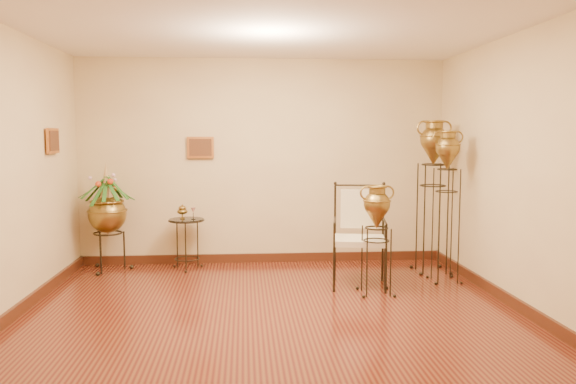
{
  "coord_description": "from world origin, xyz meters",
  "views": [
    {
      "loc": [
        -0.26,
        -5.23,
        1.76
      ],
      "look_at": [
        0.25,
        1.3,
        1.1
      ],
      "focal_mm": 35.0,
      "sensor_mm": 36.0,
      "label": 1
    }
  ],
  "objects": [
    {
      "name": "planter_urn",
      "position": [
        -2.04,
        2.15,
        0.8
      ],
      "size": [
        0.95,
        0.95,
        1.44
      ],
      "rotation": [
        0.0,
        0.0,
        -0.28
      ],
      "color": "black",
      "rests_on": "ground"
    },
    {
      "name": "ground",
      "position": [
        0.0,
        0.0,
        0.0
      ],
      "size": [
        5.0,
        5.0,
        0.0
      ],
      "primitive_type": "plane",
      "color": "#602D16",
      "rests_on": "ground"
    },
    {
      "name": "amphora_mid",
      "position": [
        2.15,
        1.76,
        1.0
      ],
      "size": [
        0.56,
        0.56,
        1.98
      ],
      "rotation": [
        0.0,
        0.0,
        0.32
      ],
      "color": "black",
      "rests_on": "ground"
    },
    {
      "name": "amphora_tall",
      "position": [
        2.15,
        1.27,
        0.94
      ],
      "size": [
        0.48,
        0.48,
        1.84
      ],
      "rotation": [
        0.0,
        0.0,
        -0.42
      ],
      "color": "black",
      "rests_on": "ground"
    },
    {
      "name": "armchair",
      "position": [
        1.07,
        1.11,
        0.6
      ],
      "size": [
        0.77,
        0.73,
        1.19
      ],
      "rotation": [
        0.0,
        0.0,
        -0.18
      ],
      "color": "black",
      "rests_on": "ground"
    },
    {
      "name": "amphora_short",
      "position": [
        1.19,
        0.81,
        0.62
      ],
      "size": [
        0.39,
        0.39,
        1.24
      ],
      "rotation": [
        0.0,
        0.0,
        0.04
      ],
      "color": "black",
      "rests_on": "ground"
    },
    {
      "name": "side_table",
      "position": [
        -1.03,
        2.15,
        0.35
      ],
      "size": [
        0.6,
        0.6,
        0.84
      ],
      "rotation": [
        0.0,
        0.0,
        -0.4
      ],
      "color": "black",
      "rests_on": "ground"
    },
    {
      "name": "room_shell",
      "position": [
        -0.01,
        0.01,
        1.73
      ],
      "size": [
        5.02,
        5.02,
        2.81
      ],
      "color": "beige",
      "rests_on": "ground"
    }
  ]
}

